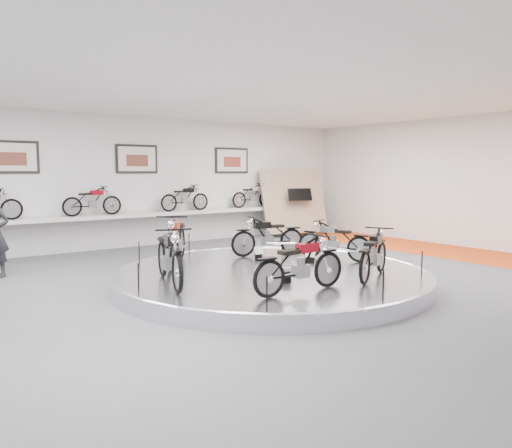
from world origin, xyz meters
TOP-DOWN VIEW (x-y plane):
  - floor at (0.00, 0.00)m, footprint 16.00×16.00m
  - ceiling at (0.00, 0.00)m, footprint 16.00×16.00m
  - wall_back at (0.00, 7.00)m, footprint 16.00×0.00m
  - wall_right at (8.00, 0.00)m, footprint 0.00×14.00m
  - orange_carpet_strip at (6.80, 0.00)m, footprint 2.40×12.60m
  - dado_band at (0.00, 6.98)m, footprint 15.68×0.04m
  - display_platform at (0.00, 0.30)m, footprint 6.40×6.40m
  - platform_rim at (0.00, 0.30)m, footprint 6.40×6.40m
  - shelf at (0.00, 6.70)m, footprint 11.00×0.55m
  - poster_left at (-3.50, 6.96)m, footprint 1.35×0.06m
  - poster_center at (0.00, 6.96)m, footprint 1.35×0.06m
  - poster_right at (3.50, 6.96)m, footprint 1.35×0.06m
  - display_panel at (5.60, 6.10)m, footprint 2.56×1.52m
  - shelf_bike_b at (-1.50, 6.70)m, footprint 1.22×0.43m
  - shelf_bike_c at (1.50, 6.70)m, footprint 1.22×0.43m
  - shelf_bike_d at (4.20, 6.70)m, footprint 1.22×0.43m
  - bike_a at (1.09, 1.81)m, footprint 1.70×0.91m
  - bike_b at (-1.24, 2.08)m, footprint 1.65×1.90m
  - bike_c at (-2.26, 0.37)m, footprint 1.11×1.91m
  - bike_d at (-0.78, -1.47)m, footprint 1.63×0.59m
  - bike_e at (1.08, -1.45)m, footprint 1.68×1.22m
  - bike_f at (1.90, 0.39)m, footprint 1.04×1.63m

SIDE VIEW (x-z plane):
  - floor at x=0.00m, z-range 0.00..0.00m
  - orange_carpet_strip at x=6.80m, z-range 0.00..0.01m
  - display_platform at x=0.00m, z-range 0.00..0.30m
  - platform_rim at x=0.00m, z-range 0.22..0.32m
  - dado_band at x=0.00m, z-range 0.00..1.10m
  - bike_f at x=1.90m, z-range 0.30..1.20m
  - bike_e at x=1.08m, z-range 0.30..1.24m
  - bike_a at x=1.09m, z-range 0.30..1.25m
  - bike_d at x=-0.78m, z-range 0.30..1.26m
  - bike_c at x=-2.26m, z-range 0.30..1.36m
  - bike_b at x=-1.24m, z-range 0.30..1.40m
  - shelf at x=0.00m, z-range 0.95..1.05m
  - display_panel at x=5.60m, z-range 0.10..2.40m
  - shelf_bike_b at x=-1.50m, z-range 1.05..1.78m
  - shelf_bike_c at x=1.50m, z-range 1.05..1.78m
  - shelf_bike_d at x=4.20m, z-range 1.05..1.78m
  - wall_back at x=0.00m, z-range -6.00..10.00m
  - wall_right at x=8.00m, z-range -5.00..9.00m
  - poster_left at x=-3.50m, z-range 2.26..3.14m
  - poster_center at x=0.00m, z-range 2.26..3.14m
  - poster_right at x=3.50m, z-range 2.26..3.14m
  - ceiling at x=0.00m, z-range 4.00..4.00m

